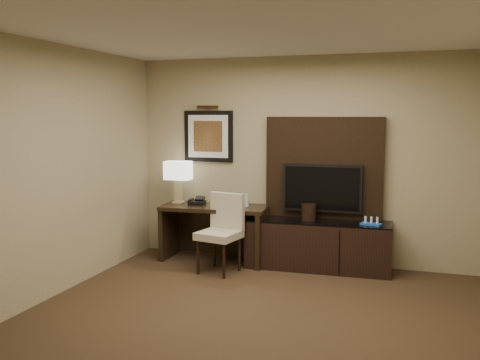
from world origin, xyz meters
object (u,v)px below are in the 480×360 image
at_px(ice_bucket, 309,212).
at_px(credenza, 318,245).
at_px(desk_phone, 197,201).
at_px(table_lamp, 178,181).
at_px(desk_chair, 219,234).
at_px(tv, 322,188).
at_px(water_bottle, 246,200).
at_px(minibar_tray, 371,221).
at_px(desk, 215,233).

bearing_deg(ice_bucket, credenza, 3.92).
bearing_deg(desk_phone, table_lamp, 159.54).
bearing_deg(desk_chair, tv, 41.76).
distance_m(water_bottle, ice_bucket, 0.84).
bearing_deg(desk_chair, minibar_tray, 26.76).
bearing_deg(water_bottle, tv, 6.68).
bearing_deg(water_bottle, desk_phone, -174.52).
bearing_deg(ice_bucket, desk, -178.09).
height_order(table_lamp, desk_phone, table_lamp).
distance_m(desk_chair, water_bottle, 0.69).
height_order(desk_phone, water_bottle, water_bottle).
bearing_deg(water_bottle, ice_bucket, -2.35).
height_order(ice_bucket, minibar_tray, ice_bucket).
distance_m(tv, ice_bucket, 0.36).
xyz_separation_m(desk, tv, (1.39, 0.19, 0.65)).
bearing_deg(desk_chair, desk_phone, 146.29).
distance_m(desk_chair, minibar_tray, 1.86).
distance_m(credenza, water_bottle, 1.09).
bearing_deg(ice_bucket, desk_phone, -178.84).
bearing_deg(desk_phone, minibar_tray, -8.63).
bearing_deg(tv, table_lamp, -176.64).
relative_size(table_lamp, minibar_tray, 2.47).
relative_size(desk, desk_phone, 6.61).
bearing_deg(desk, ice_bucket, -1.97).
bearing_deg(table_lamp, credenza, -0.76).
xyz_separation_m(tv, table_lamp, (-1.95, -0.11, 0.02)).
height_order(desk, water_bottle, water_bottle).
distance_m(table_lamp, water_bottle, 1.00).
height_order(credenza, ice_bucket, ice_bucket).
relative_size(credenza, ice_bucket, 8.62).
height_order(desk_chair, desk_phone, desk_chair).
distance_m(credenza, desk_chair, 1.27).
height_order(tv, desk_phone, tv).
relative_size(table_lamp, desk_phone, 2.80).
bearing_deg(tv, minibar_tray, -16.45).
height_order(desk_phone, minibar_tray, desk_phone).
relative_size(desk_chair, table_lamp, 1.64).
relative_size(credenza, tv, 1.80).
bearing_deg(credenza, minibar_tray, -6.14).
xyz_separation_m(credenza, tv, (0.02, 0.14, 0.71)).
distance_m(tv, minibar_tray, 0.75).
bearing_deg(desk, minibar_tray, -3.78).
distance_m(desk_chair, desk_phone, 0.77).
height_order(tv, minibar_tray, tv).
xyz_separation_m(credenza, minibar_tray, (0.65, -0.05, 0.35)).
bearing_deg(minibar_tray, credenza, 175.91).
height_order(desk, ice_bucket, ice_bucket).
relative_size(desk_phone, water_bottle, 1.22).
xyz_separation_m(desk, minibar_tray, (2.02, 0.00, 0.29)).
relative_size(desk, table_lamp, 2.36).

